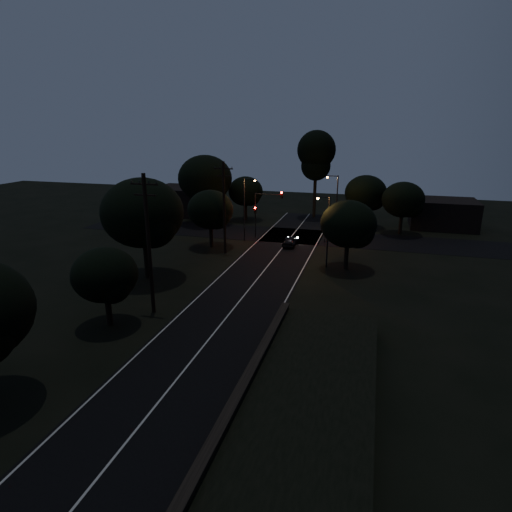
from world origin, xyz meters
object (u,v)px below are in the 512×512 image
Objects in this scene: signal_left at (255,216)px; streetlight_c at (327,227)px; tall_pine at (316,155)px; signal_right at (326,220)px; signal_mast at (268,205)px; utility_pole_far at (224,206)px; streetlight_a at (246,205)px; car at (290,241)px; streetlight_b at (335,201)px; utility_pole_mid at (149,243)px.

signal_left is 0.55× the size of streetlight_c.
signal_right is (3.60, -15.01, -6.93)m from tall_pine.
signal_mast is 13.28m from streetlight_c.
streetlight_c is (10.43, -9.99, 1.51)m from signal_left.
streetlight_a is at bearing 83.41° from utility_pole_far.
utility_pole_far is 9.67m from car.
streetlight_a is 1.00× the size of streetlight_b.
streetlight_a is at bearing -168.66° from signal_right.
tall_pine is 1.69× the size of streetlight_a.
streetlight_a is at bearing 144.31° from streetlight_c.
streetlight_c is (0.52, -14.00, -0.29)m from streetlight_b.
utility_pole_far is 1.31× the size of streetlight_a.
signal_right is 1.11× the size of car.
signal_left is (1.40, 7.99, -2.65)m from utility_pole_far.
signal_right is 0.66× the size of signal_mast.
utility_pole_far is 2.56× the size of signal_right.
car is at bearing -9.68° from streetlight_a.
signal_mast is (3.09, 7.99, -1.15)m from utility_pole_far.
signal_left and signal_right have the same top height.
utility_pole_far reaches higher than streetlight_a.
streetlight_c is at bearing -48.81° from signal_mast.
car is at bearing -142.14° from signal_right.
utility_pole_mid is at bearing -128.26° from streetlight_c.
streetlight_b reaches higher than signal_right.
signal_right is 5.39m from car.
tall_pine reaches higher than signal_mast.
signal_mast is at bearing -104.62° from tall_pine.
streetlight_a reaches higher than signal_mast.
tall_pine reaches higher than car.
signal_left is 10.84m from streetlight_b.
utility_pole_far is 16.51m from streetlight_b.
tall_pine is 3.66× the size of car.
signal_right is at bearing -0.03° from signal_mast.
signal_left is 1.00× the size of signal_right.
streetlight_c is at bearing -43.76° from signal_left.
tall_pine reaches higher than signal_right.
utility_pole_far reaches higher than streetlight_c.
signal_left is at bearing 80.06° from utility_pole_far.
signal_right is (10.60, 24.99, -2.90)m from utility_pole_mid.
streetlight_a and streetlight_b have the same top height.
utility_pole_far reaches higher than signal_left.
utility_pole_mid is 2.68× the size of signal_left.
utility_pole_mid reaches higher than signal_mast.
tall_pine is at bearing 69.64° from streetlight_a.
signal_left is (-5.60, -15.01, -6.93)m from tall_pine.
tall_pine is (7.00, 23.00, 4.28)m from utility_pole_far.
tall_pine reaches higher than signal_left.
signal_mast is at bearing -154.01° from streetlight_b.
utility_pole_far is at bearing -111.11° from signal_mast.
streetlight_a is at bearing -9.97° from car.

